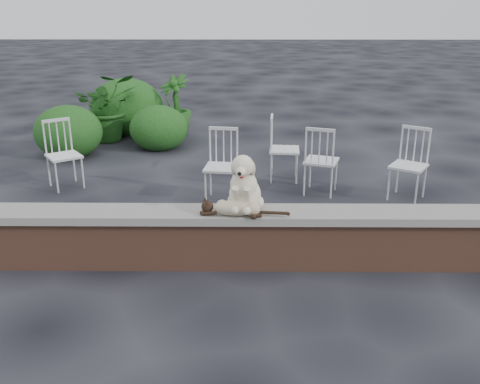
{
  "coord_description": "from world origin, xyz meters",
  "views": [
    {
      "loc": [
        -0.35,
        -4.79,
        2.52
      ],
      "look_at": [
        -0.4,
        0.2,
        0.7
      ],
      "focal_mm": 40.13,
      "sensor_mm": 36.0,
      "label": 1
    }
  ],
  "objects_px": {
    "chair_e": "(284,149)",
    "potted_plant_b": "(174,105)",
    "dog": "(245,181)",
    "chair_d": "(409,165)",
    "potted_plant_a": "(107,107)",
    "chair_b": "(221,166)",
    "chair_a": "(64,155)",
    "cat": "(237,207)",
    "chair_c": "(321,160)"
  },
  "relations": [
    {
      "from": "dog",
      "to": "chair_a",
      "type": "height_order",
      "value": "dog"
    },
    {
      "from": "chair_e",
      "to": "dog",
      "type": "bearing_deg",
      "value": 171.89
    },
    {
      "from": "chair_a",
      "to": "chair_e",
      "type": "height_order",
      "value": "same"
    },
    {
      "from": "chair_d",
      "to": "potted_plant_a",
      "type": "height_order",
      "value": "potted_plant_a"
    },
    {
      "from": "chair_e",
      "to": "potted_plant_b",
      "type": "xyz_separation_m",
      "value": [
        -1.92,
        2.71,
        0.11
      ]
    },
    {
      "from": "dog",
      "to": "chair_e",
      "type": "xyz_separation_m",
      "value": [
        0.57,
        2.62,
        -0.4
      ]
    },
    {
      "from": "chair_a",
      "to": "potted_plant_b",
      "type": "distance_m",
      "value": 3.27
    },
    {
      "from": "chair_e",
      "to": "chair_a",
      "type": "bearing_deg",
      "value": 100.63
    },
    {
      "from": "potted_plant_b",
      "to": "chair_c",
      "type": "bearing_deg",
      "value": -53.98
    },
    {
      "from": "chair_b",
      "to": "potted_plant_a",
      "type": "distance_m",
      "value": 3.84
    },
    {
      "from": "potted_plant_a",
      "to": "potted_plant_b",
      "type": "relative_size",
      "value": 1.08
    },
    {
      "from": "chair_d",
      "to": "chair_e",
      "type": "relative_size",
      "value": 1.0
    },
    {
      "from": "chair_e",
      "to": "potted_plant_b",
      "type": "bearing_deg",
      "value": 39.4
    },
    {
      "from": "cat",
      "to": "chair_b",
      "type": "height_order",
      "value": "chair_b"
    },
    {
      "from": "chair_e",
      "to": "chair_b",
      "type": "xyz_separation_m",
      "value": [
        -0.87,
        -0.86,
        0.0
      ]
    },
    {
      "from": "chair_c",
      "to": "potted_plant_a",
      "type": "height_order",
      "value": "potted_plant_a"
    },
    {
      "from": "chair_d",
      "to": "potted_plant_a",
      "type": "bearing_deg",
      "value": 179.53
    },
    {
      "from": "chair_a",
      "to": "chair_b",
      "type": "height_order",
      "value": "same"
    },
    {
      "from": "chair_c",
      "to": "potted_plant_b",
      "type": "bearing_deg",
      "value": -35.4
    },
    {
      "from": "dog",
      "to": "chair_d",
      "type": "xyz_separation_m",
      "value": [
        2.13,
        1.84,
        -0.4
      ]
    },
    {
      "from": "chair_d",
      "to": "chair_b",
      "type": "bearing_deg",
      "value": -145.27
    },
    {
      "from": "cat",
      "to": "potted_plant_b",
      "type": "height_order",
      "value": "potted_plant_b"
    },
    {
      "from": "dog",
      "to": "potted_plant_b",
      "type": "relative_size",
      "value": 0.51
    },
    {
      "from": "chair_c",
      "to": "chair_d",
      "type": "height_order",
      "value": "same"
    },
    {
      "from": "dog",
      "to": "potted_plant_a",
      "type": "relative_size",
      "value": 0.48
    },
    {
      "from": "chair_a",
      "to": "chair_d",
      "type": "bearing_deg",
      "value": -40.37
    },
    {
      "from": "potted_plant_a",
      "to": "chair_e",
      "type": "bearing_deg",
      "value": -36.42
    },
    {
      "from": "chair_c",
      "to": "chair_b",
      "type": "bearing_deg",
      "value": 31.59
    },
    {
      "from": "chair_d",
      "to": "potted_plant_a",
      "type": "relative_size",
      "value": 0.76
    },
    {
      "from": "dog",
      "to": "chair_c",
      "type": "distance_m",
      "value": 2.34
    },
    {
      "from": "chair_c",
      "to": "chair_a",
      "type": "bearing_deg",
      "value": 15.29
    },
    {
      "from": "chair_a",
      "to": "chair_e",
      "type": "bearing_deg",
      "value": -28.59
    },
    {
      "from": "chair_a",
      "to": "chair_c",
      "type": "bearing_deg",
      "value": -38.35
    },
    {
      "from": "chair_a",
      "to": "chair_e",
      "type": "relative_size",
      "value": 1.0
    },
    {
      "from": "chair_e",
      "to": "chair_d",
      "type": "bearing_deg",
      "value": -112.41
    },
    {
      "from": "dog",
      "to": "chair_e",
      "type": "height_order",
      "value": "dog"
    },
    {
      "from": "chair_b",
      "to": "potted_plant_a",
      "type": "bearing_deg",
      "value": 132.31
    },
    {
      "from": "chair_a",
      "to": "potted_plant_a",
      "type": "xyz_separation_m",
      "value": [
        -0.02,
        2.62,
        0.15
      ]
    },
    {
      "from": "potted_plant_a",
      "to": "cat",
      "type": "bearing_deg",
      "value": -64.2
    },
    {
      "from": "cat",
      "to": "chair_e",
      "type": "xyz_separation_m",
      "value": [
        0.65,
        2.77,
        -0.19
      ]
    },
    {
      "from": "chair_e",
      "to": "potted_plant_a",
      "type": "relative_size",
      "value": 0.76
    },
    {
      "from": "chair_d",
      "to": "chair_b",
      "type": "distance_m",
      "value": 2.43
    },
    {
      "from": "potted_plant_b",
      "to": "chair_e",
      "type": "bearing_deg",
      "value": -54.75
    },
    {
      "from": "chair_b",
      "to": "potted_plant_b",
      "type": "height_order",
      "value": "potted_plant_b"
    },
    {
      "from": "potted_plant_b",
      "to": "chair_a",
      "type": "bearing_deg",
      "value": -110.66
    },
    {
      "from": "chair_c",
      "to": "cat",
      "type": "bearing_deg",
      "value": 82.07
    },
    {
      "from": "chair_d",
      "to": "dog",
      "type": "bearing_deg",
      "value": -106.3
    },
    {
      "from": "dog",
      "to": "chair_c",
      "type": "bearing_deg",
      "value": 74.03
    },
    {
      "from": "chair_e",
      "to": "potted_plant_a",
      "type": "xyz_separation_m",
      "value": [
        -3.09,
        2.28,
        0.15
      ]
    },
    {
      "from": "dog",
      "to": "chair_e",
      "type": "bearing_deg",
      "value": 88.16
    }
  ]
}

